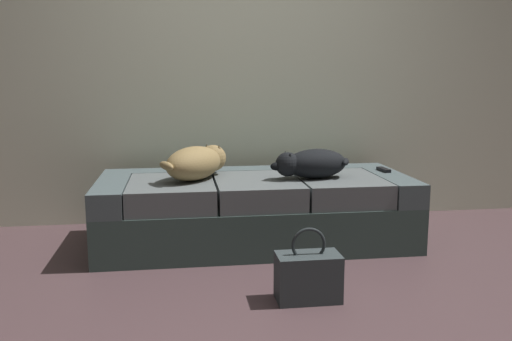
% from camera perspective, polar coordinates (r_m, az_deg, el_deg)
% --- Properties ---
extents(ground_plane, '(10.00, 10.00, 0.00)m').
position_cam_1_polar(ground_plane, '(2.69, 3.41, -14.67)').
color(ground_plane, '#4B3639').
extents(back_wall, '(6.40, 0.10, 2.80)m').
position_cam_1_polar(back_wall, '(4.26, -1.46, 13.69)').
color(back_wall, silver).
rests_on(back_wall, ground).
extents(couch, '(2.06, 0.89, 0.45)m').
position_cam_1_polar(couch, '(3.67, -0.11, -4.15)').
color(couch, '#334540').
rests_on(couch, ground).
extents(dog_tan, '(0.50, 0.58, 0.22)m').
position_cam_1_polar(dog_tan, '(3.54, -6.20, 0.86)').
color(dog_tan, olive).
rests_on(dog_tan, couch).
extents(dog_dark, '(0.56, 0.31, 0.19)m').
position_cam_1_polar(dog_dark, '(3.57, 5.82, 0.72)').
color(dog_dark, black).
rests_on(dog_dark, couch).
extents(tv_remote, '(0.05, 0.15, 0.02)m').
position_cam_1_polar(tv_remote, '(3.93, 13.27, 0.09)').
color(tv_remote, black).
rests_on(tv_remote, couch).
extents(handbag, '(0.32, 0.18, 0.38)m').
position_cam_1_polar(handbag, '(2.79, 5.49, -10.99)').
color(handbag, '#313A3C').
rests_on(handbag, ground).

